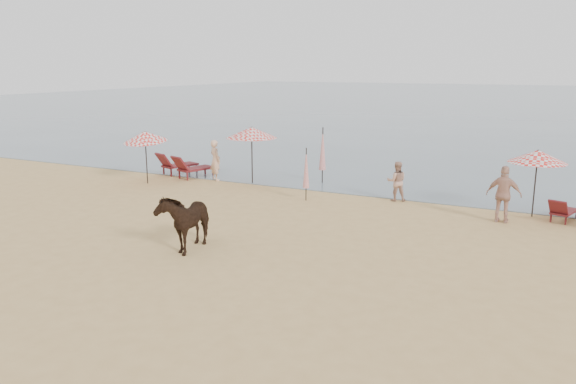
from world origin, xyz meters
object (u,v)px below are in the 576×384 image
lounger_cluster_left (183,165)px  beachgoer_right_a (397,181)px  umbrella_closed_left (306,168)px  beachgoer_right_b (504,194)px  umbrella_open_left_a (252,133)px  beachgoer_left (215,160)px  umbrella_closed_right (323,149)px  umbrella_open_left_b (145,137)px  cow (185,220)px  umbrella_open_right (538,156)px

lounger_cluster_left → beachgoer_right_a: (10.05, -0.35, 0.25)m
umbrella_closed_left → beachgoer_right_b: (6.93, 0.09, -0.30)m
beachgoer_right_b → umbrella_open_left_a: bearing=-8.6°
umbrella_open_left_a → beachgoer_left: 2.22m
lounger_cluster_left → umbrella_closed_right: umbrella_closed_right is taller
umbrella_open_left_b → umbrella_closed_left: 7.46m
umbrella_open_left_b → umbrella_closed_left: umbrella_open_left_b is taller
beachgoer_right_b → cow: bearing=42.4°
umbrella_open_left_b → cow: size_ratio=1.21×
umbrella_open_right → beachgoer_right_b: bearing=-137.4°
umbrella_closed_left → beachgoer_right_a: size_ratio=1.34×
umbrella_closed_left → beachgoer_right_b: 6.94m
cow → umbrella_closed_left: bearing=75.3°
umbrella_closed_left → beachgoer_right_b: size_ratio=1.08×
lounger_cluster_left → umbrella_closed_left: umbrella_closed_left is taller
umbrella_open_left_a → umbrella_closed_right: 3.09m
beachgoer_right_a → umbrella_open_left_a: bearing=-25.9°
umbrella_closed_left → umbrella_closed_right: umbrella_closed_right is taller
umbrella_open_right → beachgoer_left: (-12.93, 0.40, -1.15)m
beachgoer_left → beachgoer_right_b: bearing=-157.8°
beachgoer_right_b → umbrella_closed_left: bearing=1.5°
umbrella_open_left_b → lounger_cluster_left: bearing=86.0°
lounger_cluster_left → umbrella_open_left_b: 2.55m
cow → beachgoer_right_b: 10.10m
beachgoer_right_a → lounger_cluster_left: bearing=-24.9°
umbrella_open_right → cow: (-8.39, -7.90, -1.22)m
lounger_cluster_left → beachgoer_right_a: 10.06m
cow → umbrella_open_left_a: bearing=98.7°
umbrella_open_left_a → umbrella_open_left_b: umbrella_open_left_a is taller
beachgoer_left → beachgoer_right_a: bearing=-151.9°
lounger_cluster_left → umbrella_closed_right: 6.54m
umbrella_open_left_a → umbrella_open_right: umbrella_open_left_a is taller
umbrella_open_left_a → cow: size_ratio=1.26×
lounger_cluster_left → beachgoer_right_a: bearing=16.4°
umbrella_closed_right → lounger_cluster_left: bearing=-167.7°
lounger_cluster_left → beachgoer_right_a: beachgoer_right_a is taller
beachgoer_right_a → beachgoer_right_b: size_ratio=0.81×
umbrella_open_left_a → beachgoer_right_a: bearing=21.3°
umbrella_open_right → lounger_cluster_left: bearing=165.5°
umbrella_open_left_b → beachgoer_right_b: bearing=8.7°
umbrella_closed_right → cow: size_ratio=1.25×
umbrella_open_right → beachgoer_left: 12.98m
lounger_cluster_left → umbrella_closed_right: (6.31, 1.37, 0.98)m
umbrella_open_left_b → umbrella_closed_right: 7.54m
beachgoer_left → beachgoer_right_a: (8.21, -0.23, -0.15)m
umbrella_open_left_b → umbrella_closed_right: bearing=34.3°
cow → beachgoer_right_b: (7.55, 6.70, 0.11)m
lounger_cluster_left → umbrella_open_left_a: (3.64, -0.01, 1.69)m
umbrella_closed_right → beachgoer_right_a: umbrella_closed_right is taller
umbrella_open_left_b → beachgoer_right_b: 14.39m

